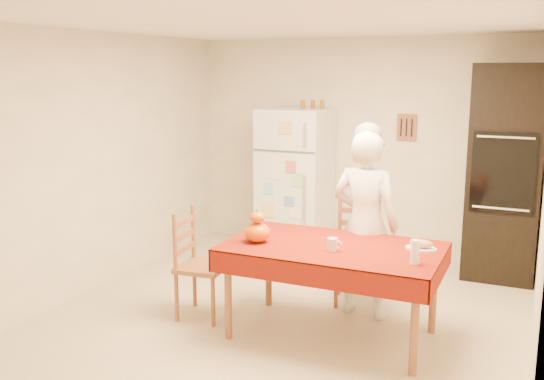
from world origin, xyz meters
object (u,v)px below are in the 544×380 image
Objects in this scene: seated_woman at (365,224)px; bread_plate at (421,249)px; refrigerator at (295,182)px; oven_cabinet at (505,173)px; coffee_mug at (332,244)px; wine_glass at (415,252)px; chair_far at (358,248)px; dining_table at (333,254)px; pumpkin_lower at (257,232)px; chair_left at (196,260)px.

bread_plate is at bearing 152.15° from seated_woman.
refrigerator is 2.29m from oven_cabinet.
coffee_mug is 0.57× the size of wine_glass.
wine_glass is (0.72, -1.03, 0.34)m from chair_far.
dining_table is 7.08× the size of bread_plate.
pumpkin_lower is at bearing 49.93° from seated_woman.
chair_left reaches higher than bread_plate.
oven_cabinet is 2.84m from pumpkin_lower.
chair_left is at bearing -156.17° from chair_far.
oven_cabinet reaches higher than refrigerator.
chair_left is 5.40× the size of wine_glass.
chair_left reaches higher than pumpkin_lower.
oven_cabinet reaches higher than wine_glass.
dining_table is at bearing -165.53° from bread_plate.
dining_table is at bearing 83.86° from seated_woman.
refrigerator is 2.48m from coffee_mug.
chair_far reaches higher than pumpkin_lower.
wine_glass reaches higher than bread_plate.
dining_table is at bearing -60.61° from refrigerator.
oven_cabinet is 10.40× the size of pumpkin_lower.
chair_left reaches higher than dining_table.
chair_far is 1.02m from coffee_mug.
refrigerator is 2.60m from bread_plate.
chair_left reaches higher than wine_glass.
wine_glass reaches higher than pumpkin_lower.
refrigerator is 2.35m from dining_table.
seated_woman reaches higher than coffee_mug.
refrigerator is at bearing 119.39° from dining_table.
coffee_mug is (-1.09, -2.22, -0.29)m from oven_cabinet.
wine_glass reaches higher than coffee_mug.
coffee_mug is at bearing -98.46° from chair_left.
seated_woman is at bearing 44.24° from pumpkin_lower.
seated_woman reaches higher than chair_left.
dining_table is 0.56m from seated_woman.
chair_far is (-1.16, -1.25, -0.59)m from oven_cabinet.
coffee_mug is (0.07, -0.97, 0.30)m from chair_far.
wine_glass is (0.64, -0.06, 0.04)m from coffee_mug.
dining_table is at bearing -118.42° from oven_cabinet.
chair_far is at bearing -132.97° from oven_cabinet.
dining_table is 0.73m from wine_glass.
pumpkin_lower is at bearing -165.64° from dining_table.
chair_far is 1.00× the size of chair_left.
oven_cabinet is 9.17× the size of bread_plate.
pumpkin_lower is 1.28m from wine_glass.
oven_cabinet is 2.32× the size of chair_left.
seated_woman is (-1.02, -1.55, -0.28)m from oven_cabinet.
seated_woman reaches higher than pumpkin_lower.
chair_left is at bearing -172.26° from bread_plate.
coffee_mug is (1.19, -2.18, -0.04)m from refrigerator.
coffee_mug is 0.63m from pumpkin_lower.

